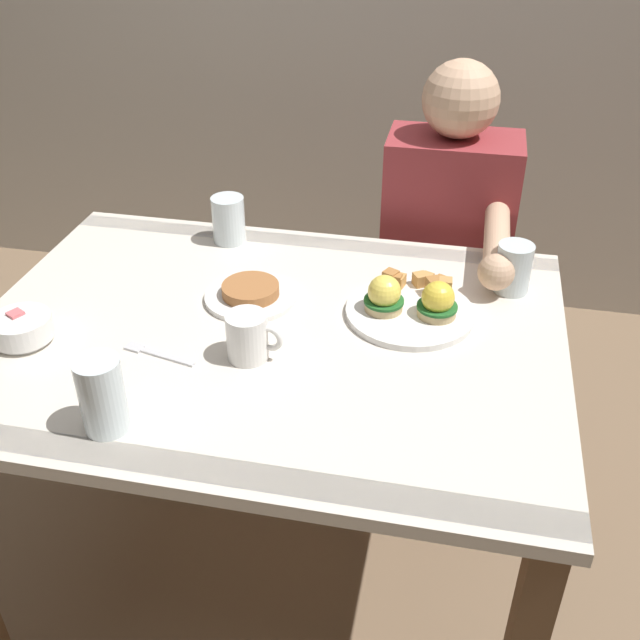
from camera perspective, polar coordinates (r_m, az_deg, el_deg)
name	(u,v)px	position (r m, az deg, el deg)	size (l,w,h in m)	color
ground_plane	(278,567)	(2.03, -3.28, -18.36)	(6.00, 6.00, 0.00)	#7F664C
dining_table	(268,372)	(1.58, -4.00, -3.97)	(1.20, 0.90, 0.74)	silver
eggs_benedict_plate	(411,304)	(1.56, 6.97, 1.25)	(0.27, 0.27, 0.09)	white
fruit_bowl	(22,328)	(1.58, -21.90, -0.60)	(0.12, 0.12, 0.06)	white
coffee_mug	(248,335)	(1.42, -5.52, -1.18)	(0.11, 0.08, 0.09)	white
fork	(155,353)	(1.48, -12.52, -2.52)	(0.16, 0.05, 0.00)	silver
water_glass_near	(513,270)	(1.68, 14.58, 3.70)	(0.08, 0.08, 0.11)	silver
water_glass_far	(229,222)	(1.84, -7.01, 7.48)	(0.08, 0.08, 0.12)	silver
water_glass_extra	(103,400)	(1.29, -16.29, -5.90)	(0.08, 0.08, 0.14)	silver
side_plate	(251,294)	(1.61, -5.33, 2.02)	(0.20, 0.20, 0.04)	white
diner_person	(446,249)	(2.03, 9.65, 5.39)	(0.34, 0.54, 1.14)	#33333D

